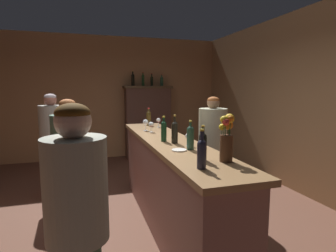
{
  "coord_description": "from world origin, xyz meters",
  "views": [
    {
      "loc": [
        -0.57,
        -3.19,
        1.67
      ],
      "look_at": [
        0.5,
        0.35,
        1.17
      ],
      "focal_mm": 29.55,
      "sensor_mm": 36.0,
      "label": 1
    }
  ],
  "objects_px": {
    "wine_bottle_syrah": "(203,145)",
    "patron_in_navy": "(53,143)",
    "wine_bottle_riesling": "(175,131)",
    "wine_bottle_merlot": "(190,137)",
    "bar_counter": "(169,184)",
    "display_bottle_left": "(133,79)",
    "display_bottle_midright": "(162,81)",
    "patron_redhead": "(70,164)",
    "wine_glass_spare": "(151,125)",
    "patron_tall": "(78,228)",
    "wine_glass_front": "(146,123)",
    "bartender": "(212,147)",
    "wine_bottle_malbec": "(164,130)",
    "display_bottle_midleft": "(143,80)",
    "display_cabinet": "(148,120)",
    "wine_bottle_chardonnay": "(202,152)",
    "wine_glass_rear": "(158,121)",
    "wine_bottle_pinot": "(149,118)",
    "display_bottle_center": "(152,80)",
    "cheese_plate": "(179,150)",
    "flower_arrangement": "(227,137)",
    "wine_glass_mid": "(189,136)"
  },
  "relations": [
    {
      "from": "flower_arrangement",
      "to": "cheese_plate",
      "type": "distance_m",
      "value": 0.57
    },
    {
      "from": "display_cabinet",
      "to": "patron_tall",
      "type": "relative_size",
      "value": 1.09
    },
    {
      "from": "wine_glass_spare",
      "to": "patron_in_navy",
      "type": "bearing_deg",
      "value": 153.13
    },
    {
      "from": "patron_redhead",
      "to": "patron_tall",
      "type": "height_order",
      "value": "patron_tall"
    },
    {
      "from": "wine_bottle_malbec",
      "to": "wine_glass_spare",
      "type": "relative_size",
      "value": 2.04
    },
    {
      "from": "wine_bottle_pinot",
      "to": "wine_glass_spare",
      "type": "relative_size",
      "value": 2.01
    },
    {
      "from": "bar_counter",
      "to": "display_bottle_left",
      "type": "height_order",
      "value": "display_bottle_left"
    },
    {
      "from": "wine_bottle_syrah",
      "to": "display_bottle_midleft",
      "type": "xyz_separation_m",
      "value": [
        0.44,
        4.48,
        0.68
      ]
    },
    {
      "from": "patron_tall",
      "to": "bartender",
      "type": "height_order",
      "value": "patron_tall"
    },
    {
      "from": "wine_bottle_malbec",
      "to": "cheese_plate",
      "type": "xyz_separation_m",
      "value": [
        0.01,
        -0.5,
        -0.12
      ]
    },
    {
      "from": "wine_bottle_chardonnay",
      "to": "wine_glass_rear",
      "type": "xyz_separation_m",
      "value": [
        0.27,
        2.27,
        -0.03
      ]
    },
    {
      "from": "wine_glass_rear",
      "to": "display_bottle_center",
      "type": "distance_m",
      "value": 2.57
    },
    {
      "from": "wine_bottle_merlot",
      "to": "wine_bottle_riesling",
      "type": "bearing_deg",
      "value": 97.76
    },
    {
      "from": "bartender",
      "to": "bar_counter",
      "type": "bearing_deg",
      "value": 14.86
    },
    {
      "from": "bar_counter",
      "to": "display_bottle_center",
      "type": "bearing_deg",
      "value": 79.64
    },
    {
      "from": "wine_bottle_riesling",
      "to": "wine_glass_mid",
      "type": "xyz_separation_m",
      "value": [
        0.1,
        -0.18,
        -0.03
      ]
    },
    {
      "from": "wine_bottle_chardonnay",
      "to": "wine_glass_front",
      "type": "relative_size",
      "value": 1.87
    },
    {
      "from": "wine_glass_mid",
      "to": "flower_arrangement",
      "type": "height_order",
      "value": "flower_arrangement"
    },
    {
      "from": "wine_bottle_riesling",
      "to": "patron_redhead",
      "type": "xyz_separation_m",
      "value": [
        -1.11,
        0.3,
        -0.36
      ]
    },
    {
      "from": "display_bottle_midright",
      "to": "patron_redhead",
      "type": "relative_size",
      "value": 0.18
    },
    {
      "from": "wine_glass_spare",
      "to": "patron_tall",
      "type": "height_order",
      "value": "patron_tall"
    },
    {
      "from": "bar_counter",
      "to": "display_bottle_center",
      "type": "xyz_separation_m",
      "value": [
        0.64,
        3.5,
        1.33
      ]
    },
    {
      "from": "wine_glass_spare",
      "to": "display_bottle_midleft",
      "type": "xyz_separation_m",
      "value": [
        0.5,
        2.88,
        0.71
      ]
    },
    {
      "from": "flower_arrangement",
      "to": "patron_redhead",
      "type": "distance_m",
      "value": 1.77
    },
    {
      "from": "bar_counter",
      "to": "display_bottle_midright",
      "type": "bearing_deg",
      "value": 75.76
    },
    {
      "from": "display_bottle_midright",
      "to": "patron_redhead",
      "type": "distance_m",
      "value": 4.08
    },
    {
      "from": "wine_bottle_riesling",
      "to": "display_bottle_midright",
      "type": "xyz_separation_m",
      "value": [
        0.89,
        3.72,
        0.65
      ]
    },
    {
      "from": "flower_arrangement",
      "to": "display_bottle_midleft",
      "type": "bearing_deg",
      "value": 86.66
    },
    {
      "from": "display_cabinet",
      "to": "wine_bottle_chardonnay",
      "type": "bearing_deg",
      "value": -97.92
    },
    {
      "from": "display_bottle_midleft",
      "to": "patron_redhead",
      "type": "relative_size",
      "value": 0.21
    },
    {
      "from": "bar_counter",
      "to": "bartender",
      "type": "distance_m",
      "value": 0.96
    },
    {
      "from": "display_cabinet",
      "to": "wine_bottle_malbec",
      "type": "bearing_deg",
      "value": -99.89
    },
    {
      "from": "bar_counter",
      "to": "wine_glass_spare",
      "type": "height_order",
      "value": "wine_glass_spare"
    },
    {
      "from": "wine_bottle_chardonnay",
      "to": "bartender",
      "type": "distance_m",
      "value": 1.92
    },
    {
      "from": "cheese_plate",
      "to": "bartender",
      "type": "distance_m",
      "value": 1.37
    },
    {
      "from": "wine_bottle_riesling",
      "to": "wine_bottle_merlot",
      "type": "bearing_deg",
      "value": -82.24
    },
    {
      "from": "display_bottle_center",
      "to": "bar_counter",
      "type": "bearing_deg",
      "value": -100.36
    },
    {
      "from": "wine_bottle_syrah",
      "to": "wine_glass_mid",
      "type": "distance_m",
      "value": 0.59
    },
    {
      "from": "wine_bottle_pinot",
      "to": "wine_glass_rear",
      "type": "relative_size",
      "value": 2.01
    },
    {
      "from": "flower_arrangement",
      "to": "cheese_plate",
      "type": "xyz_separation_m",
      "value": [
        -0.24,
        0.48,
        -0.2
      ]
    },
    {
      "from": "wine_glass_front",
      "to": "bartender",
      "type": "height_order",
      "value": "bartender"
    },
    {
      "from": "flower_arrangement",
      "to": "wine_glass_mid",
      "type": "bearing_deg",
      "value": 96.02
    },
    {
      "from": "wine_bottle_syrah",
      "to": "flower_arrangement",
      "type": "xyz_separation_m",
      "value": [
        0.17,
        -0.08,
        0.07
      ]
    },
    {
      "from": "wine_glass_spare",
      "to": "display_bottle_center",
      "type": "relative_size",
      "value": 0.47
    },
    {
      "from": "display_cabinet",
      "to": "display_bottle_left",
      "type": "bearing_deg",
      "value": 180.0
    },
    {
      "from": "display_bottle_left",
      "to": "display_bottle_midleft",
      "type": "xyz_separation_m",
      "value": [
        0.24,
        0.0,
        -0.0
      ]
    },
    {
      "from": "wine_glass_rear",
      "to": "display_bottle_left",
      "type": "height_order",
      "value": "display_bottle_left"
    },
    {
      "from": "wine_bottle_syrah",
      "to": "patron_in_navy",
      "type": "xyz_separation_m",
      "value": [
        -1.4,
        2.28,
        -0.33
      ]
    },
    {
      "from": "patron_in_navy",
      "to": "wine_bottle_syrah",
      "type": "bearing_deg",
      "value": -16.21
    },
    {
      "from": "cheese_plate",
      "to": "display_bottle_center",
      "type": "bearing_deg",
      "value": 80.0
    }
  ]
}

